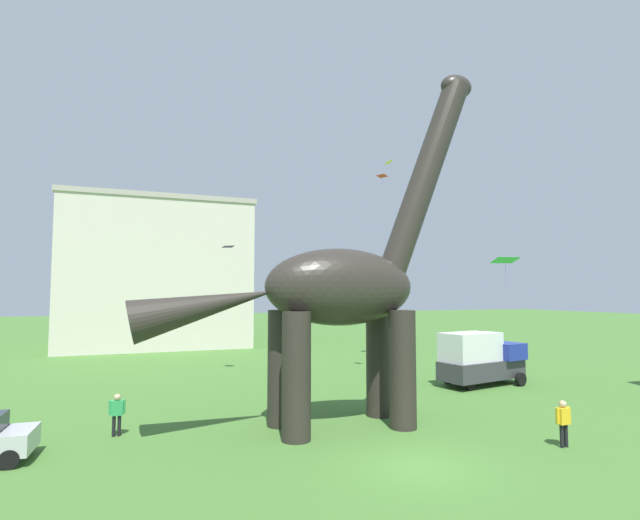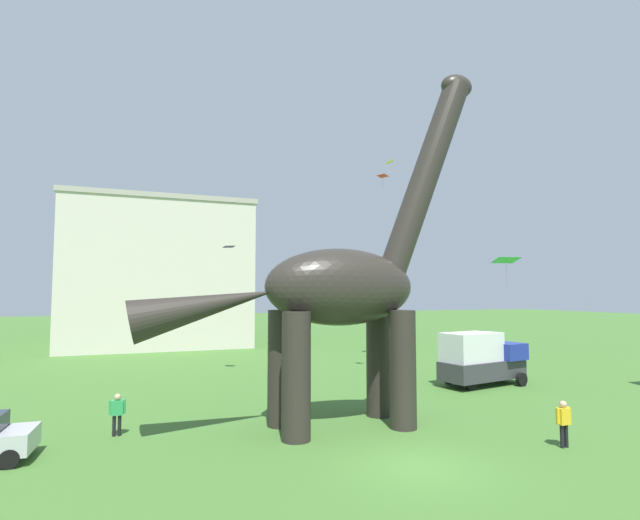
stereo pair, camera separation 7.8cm
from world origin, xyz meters
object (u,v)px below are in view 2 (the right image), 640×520
at_px(person_vendor_side, 117,410).
at_px(kite_far_left, 506,260).
at_px(parked_box_truck, 481,358).
at_px(person_near_flyer, 564,419).
at_px(kite_apex, 229,247).
at_px(kite_high_left, 383,176).
at_px(kite_mid_left, 390,162).
at_px(dinosaur_sculpture, 339,287).

distance_m(person_vendor_side, kite_far_left, 22.28).
bearing_deg(kite_far_left, person_vendor_side, -174.56).
height_order(parked_box_truck, person_near_flyer, parked_box_truck).
relative_size(person_vendor_side, kite_apex, 1.75).
relative_size(person_vendor_side, kite_high_left, 1.96).
height_order(kite_far_left, kite_mid_left, kite_mid_left).
relative_size(person_vendor_side, kite_far_left, 0.89).
bearing_deg(kite_mid_left, kite_high_left, -123.34).
bearing_deg(kite_far_left, parked_box_truck, 125.41).
bearing_deg(person_vendor_side, parked_box_truck, -94.88).
bearing_deg(kite_far_left, dinosaur_sculpture, -162.49).
bearing_deg(parked_box_truck, kite_mid_left, 85.22).
bearing_deg(kite_apex, dinosaur_sculpture, -80.37).
relative_size(dinosaur_sculpture, parked_box_truck, 2.75).
xyz_separation_m(dinosaur_sculpture, kite_far_left, (12.52, 3.95, 1.70)).
relative_size(kite_far_left, kite_mid_left, 1.73).
distance_m(parked_box_truck, kite_far_left, 6.13).
height_order(dinosaur_sculpture, person_near_flyer, dinosaur_sculpture).
relative_size(kite_apex, kite_mid_left, 0.88).
xyz_separation_m(parked_box_truck, person_vendor_side, (-20.25, -3.35, -0.66)).
relative_size(parked_box_truck, kite_high_left, 7.06).
distance_m(dinosaur_sculpture, kite_apex, 14.34).
distance_m(dinosaur_sculpture, kite_mid_left, 20.79).
bearing_deg(kite_high_left, person_vendor_side, -155.33).
height_order(parked_box_truck, kite_high_left, kite_high_left).
distance_m(dinosaur_sculpture, parked_box_truck, 13.40).
bearing_deg(person_near_flyer, person_vendor_side, -25.47).
bearing_deg(person_near_flyer, kite_high_left, -91.90).
xyz_separation_m(dinosaur_sculpture, kite_apex, (-2.35, 13.84, 2.92)).
relative_size(dinosaur_sculpture, person_vendor_side, 9.93).
xyz_separation_m(kite_high_left, kite_mid_left, (3.58, 5.44, 2.74)).
xyz_separation_m(dinosaur_sculpture, person_near_flyer, (6.61, -5.30, -4.84)).
xyz_separation_m(dinosaur_sculpture, person_vendor_side, (-8.67, 1.93, -4.87)).
xyz_separation_m(dinosaur_sculpture, kite_mid_left, (10.63, 14.59, 10.31)).
height_order(dinosaur_sculpture, kite_high_left, dinosaur_sculpture).
bearing_deg(dinosaur_sculpture, kite_high_left, 76.36).
bearing_deg(person_vendor_side, dinosaur_sculpture, -116.82).
xyz_separation_m(kite_far_left, kite_apex, (-14.87, 9.89, 1.22)).
bearing_deg(kite_apex, kite_high_left, -26.52).
height_order(kite_high_left, kite_apex, kite_high_left).
height_order(dinosaur_sculpture, person_vendor_side, dinosaur_sculpture).
bearing_deg(kite_apex, person_near_flyer, -64.92).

